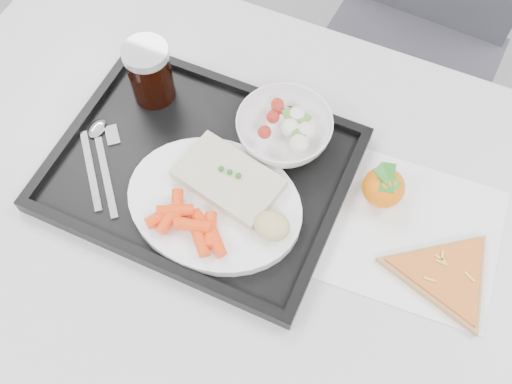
% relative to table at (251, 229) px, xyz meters
% --- Properties ---
extents(table, '(1.20, 0.80, 0.75)m').
position_rel_table_xyz_m(table, '(0.00, 0.00, 0.00)').
color(table, '#B5B5B7').
rests_on(table, ground).
extents(chair, '(0.45, 0.45, 0.93)m').
position_rel_table_xyz_m(chair, '(0.11, 0.70, -0.15)').
color(chair, '#37363D').
rests_on(chair, ground).
extents(tray, '(0.45, 0.35, 0.03)m').
position_rel_table_xyz_m(tray, '(-0.10, 0.03, 0.08)').
color(tray, black).
rests_on(tray, table).
extents(dinner_plate, '(0.27, 0.27, 0.02)m').
position_rel_table_xyz_m(dinner_plate, '(-0.05, -0.02, 0.09)').
color(dinner_plate, white).
rests_on(dinner_plate, tray).
extents(fish_fillet, '(0.17, 0.12, 0.03)m').
position_rel_table_xyz_m(fish_fillet, '(-0.04, 0.02, 0.11)').
color(fish_fillet, beige).
rests_on(fish_fillet, dinner_plate).
extents(bread_roll, '(0.07, 0.06, 0.03)m').
position_rel_table_xyz_m(bread_roll, '(0.05, -0.03, 0.12)').
color(bread_roll, beige).
rests_on(bread_roll, dinner_plate).
extents(salad_bowl, '(0.15, 0.15, 0.05)m').
position_rel_table_xyz_m(salad_bowl, '(-0.00, 0.13, 0.11)').
color(salad_bowl, white).
rests_on(salad_bowl, tray).
extents(cola_glass, '(0.07, 0.07, 0.11)m').
position_rel_table_xyz_m(cola_glass, '(-0.24, 0.13, 0.14)').
color(cola_glass, black).
rests_on(cola_glass, tray).
extents(cutlery, '(0.14, 0.15, 0.01)m').
position_rel_table_xyz_m(cutlery, '(-0.26, -0.02, 0.08)').
color(cutlery, silver).
rests_on(cutlery, tray).
extents(napkin, '(0.27, 0.26, 0.00)m').
position_rel_table_xyz_m(napkin, '(0.24, 0.06, 0.07)').
color(napkin, white).
rests_on(napkin, table).
extents(tangerine, '(0.08, 0.08, 0.07)m').
position_rel_table_xyz_m(tangerine, '(0.17, 0.10, 0.10)').
color(tangerine, '#FF590D').
rests_on(tangerine, napkin).
extents(pizza_slice, '(0.23, 0.23, 0.02)m').
position_rel_table_xyz_m(pizza_slice, '(0.30, 0.02, 0.08)').
color(pizza_slice, tan).
rests_on(pizza_slice, napkin).
extents(carrot_pile, '(0.13, 0.08, 0.03)m').
position_rel_table_xyz_m(carrot_pile, '(-0.06, -0.07, 0.11)').
color(carrot_pile, '#FD4111').
rests_on(carrot_pile, dinner_plate).
extents(salad_contents, '(0.09, 0.08, 0.03)m').
position_rel_table_xyz_m(salad_contents, '(0.01, 0.14, 0.12)').
color(salad_contents, '#A22217').
rests_on(salad_contents, salad_bowl).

